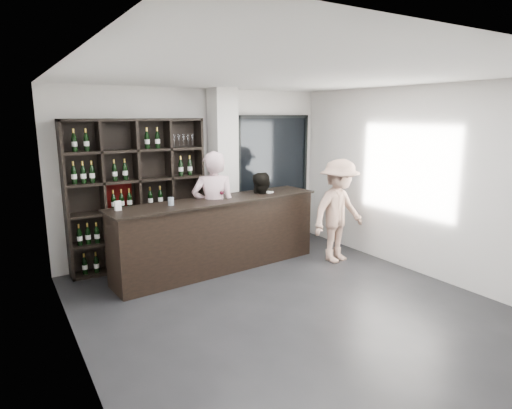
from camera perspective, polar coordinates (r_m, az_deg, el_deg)
floor at (r=5.74m, az=4.37°, el=-13.53°), size 5.00×5.50×0.01m
wine_shelf at (r=7.12m, az=-15.47°, el=1.30°), size 2.20×0.35×2.40m
structural_column at (r=7.54m, az=-4.37°, el=4.19°), size 0.40×0.40×2.90m
glass_panel at (r=8.35m, az=2.30°, el=4.61°), size 1.60×0.08×2.10m
tasting_counter at (r=6.88m, az=-4.98°, el=-3.99°), size 3.49×0.72×1.15m
taster_pink at (r=6.87m, az=-5.63°, el=-0.82°), size 0.82×0.69×1.90m
taster_black at (r=7.31m, az=0.42°, el=-1.58°), size 0.84×0.72×1.50m
customer at (r=7.31m, az=10.96°, el=-0.86°), size 1.19×0.78×1.74m
wine_glass at (r=6.73m, az=-4.59°, el=1.44°), size 0.09×0.09×0.18m
spit_cup at (r=6.39m, az=-11.28°, el=0.42°), size 0.11×0.11×0.12m
napkin_stack at (r=7.29m, az=1.68°, el=1.65°), size 0.14×0.14×0.02m
card_stand at (r=6.23m, az=-17.95°, el=-0.15°), size 0.10×0.06×0.13m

